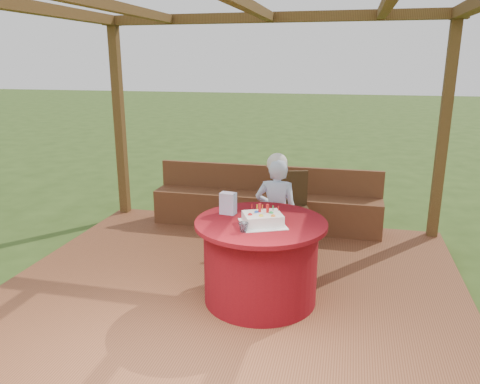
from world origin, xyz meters
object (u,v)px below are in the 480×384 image
chair (290,206)px  birthday_cake (263,219)px  elderly_woman (276,212)px  table (260,260)px  gift_bag (228,203)px  drinking_glass (243,227)px  bench (265,207)px

chair → birthday_cake: 1.48m
chair → elderly_woman: size_ratio=0.71×
elderly_woman → table: bearing=-92.5°
elderly_woman → birthday_cake: bearing=-90.0°
elderly_woman → birthday_cake: (-0.00, -0.77, 0.18)m
birthday_cake → chair: bearing=87.7°
birthday_cake → gift_bag: 0.43m
chair → drinking_glass: 1.70m
table → drinking_glass: bearing=-107.0°
birthday_cake → gift_bag: gift_bag is taller
drinking_glass → gift_bag: bearing=119.6°
bench → elderly_woman: (0.34, -1.28, 0.37)m
table → bench: bearing=99.0°
elderly_woman → chair: bearing=85.1°
bench → table: (0.31, -1.97, 0.13)m
elderly_woman → gift_bag: 0.71m
table → birthday_cake: (0.03, -0.08, 0.43)m
bench → table: size_ratio=2.53×
elderly_woman → gift_bag: elderly_woman is taller
gift_bag → table: bearing=-13.2°
gift_bag → drinking_glass: size_ratio=2.36×
elderly_woman → drinking_glass: elderly_woman is taller
elderly_woman → drinking_glass: (-0.12, -0.99, 0.17)m
bench → drinking_glass: (0.22, -2.27, 0.54)m
bench → birthday_cake: bearing=-80.5°
bench → drinking_glass: drinking_glass is taller
birthday_cake → drinking_glass: (-0.12, -0.22, -0.01)m
elderly_woman → gift_bag: (-0.37, -0.56, 0.23)m
bench → table: bearing=-81.0°
bench → elderly_woman: bearing=-75.1°
table → drinking_glass: 0.52m
table → elderly_woman: (0.03, 0.69, 0.25)m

